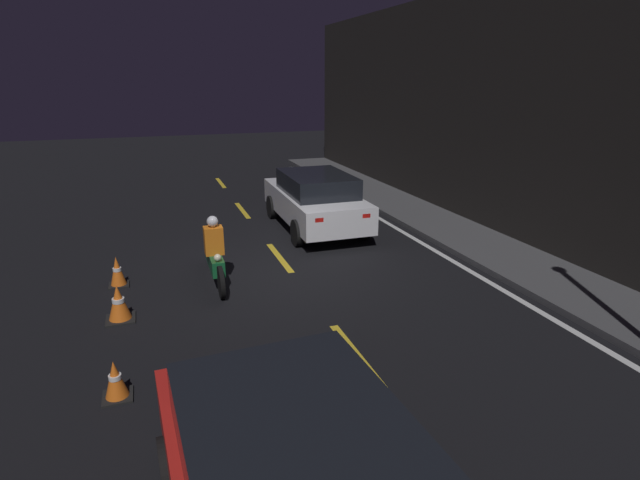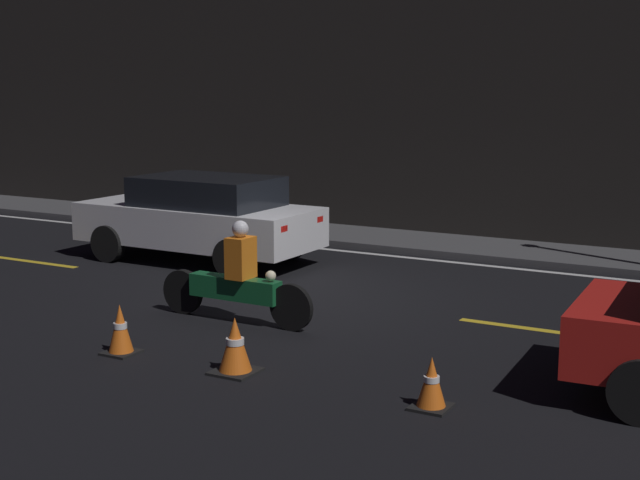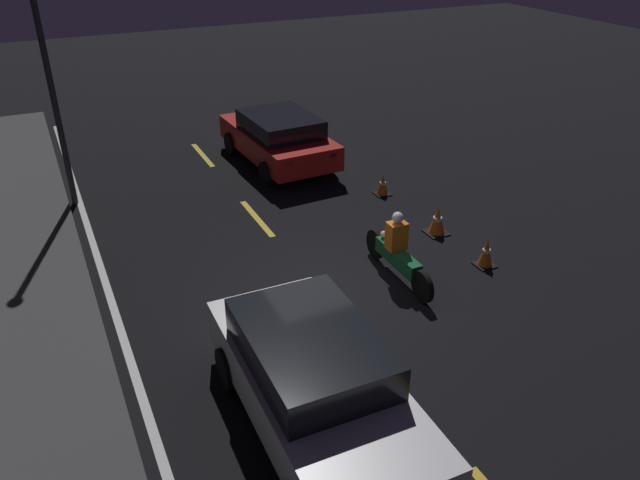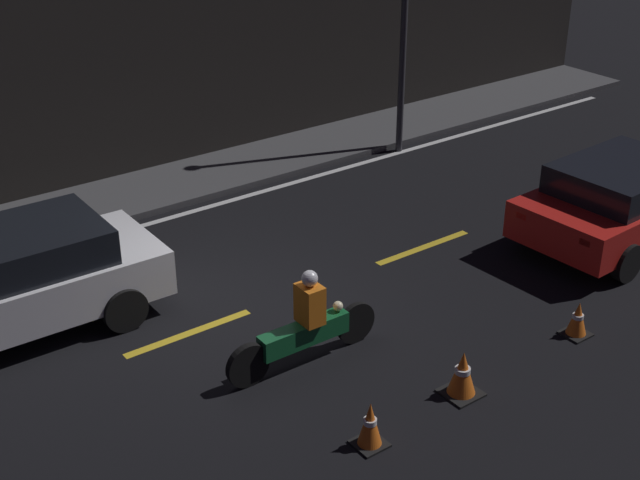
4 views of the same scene
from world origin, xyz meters
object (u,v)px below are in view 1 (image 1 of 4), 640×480
(traffic_cone_mid, at_px, (119,303))
(traffic_cone_far, at_px, (115,380))
(traffic_cone_near, at_px, (117,272))
(sedan_white, at_px, (315,199))
(motorcycle, at_px, (214,255))

(traffic_cone_mid, bearing_deg, traffic_cone_far, 0.78)
(traffic_cone_near, xyz_separation_m, traffic_cone_mid, (1.58, 0.08, 0.02))
(traffic_cone_near, relative_size, traffic_cone_far, 1.14)
(sedan_white, bearing_deg, traffic_cone_near, 117.45)
(traffic_cone_mid, height_order, traffic_cone_far, traffic_cone_mid)
(motorcycle, bearing_deg, sedan_white, 133.44)
(traffic_cone_mid, bearing_deg, traffic_cone_near, -177.22)
(traffic_cone_near, relative_size, traffic_cone_mid, 0.95)
(sedan_white, xyz_separation_m, traffic_cone_far, (6.35, -4.81, -0.56))
(motorcycle, xyz_separation_m, traffic_cone_near, (-0.37, -1.84, -0.26))
(sedan_white, relative_size, traffic_cone_far, 8.31)
(sedan_white, height_order, traffic_cone_far, sedan_white)
(motorcycle, distance_m, traffic_cone_far, 3.92)
(traffic_cone_far, bearing_deg, motorcycle, 153.64)
(sedan_white, xyz_separation_m, motorcycle, (2.85, -3.08, -0.26))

